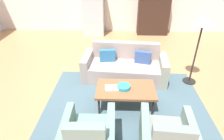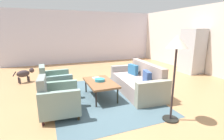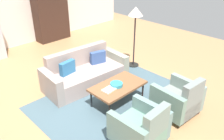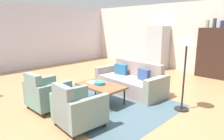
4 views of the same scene
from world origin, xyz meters
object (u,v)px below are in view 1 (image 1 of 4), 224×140
armchair_left (89,138)px  book_stack (112,88)px  floor_lamp (202,27)px  armchair_right (167,140)px  fruit_bowl (124,87)px  cabinet (153,12)px  coffee_table (126,90)px  refrigerator (94,11)px  couch (125,67)px

armchair_left → book_stack: armchair_left is taller
floor_lamp → armchair_right: bearing=-116.4°
armchair_right → floor_lamp: 2.63m
armchair_right → floor_lamp: (1.06, 2.14, 1.10)m
fruit_bowl → cabinet: bearing=74.8°
armchair_left → book_stack: 1.20m
coffee_table → fruit_bowl: 0.09m
cabinet → armchair_right: bearing=-95.9°
refrigerator → armchair_right: bearing=-72.6°
armchair_right → cabinet: (0.59, 5.72, 0.56)m
coffee_table → floor_lamp: (1.66, 0.98, 1.03)m
armchair_right → fruit_bowl: 1.34m
coffee_table → refrigerator: size_ratio=0.65×
cabinet → floor_lamp: size_ratio=1.05×
book_stack → floor_lamp: size_ratio=0.17×
armchair_right → book_stack: armchair_right is taller
armchair_left → armchair_right: bearing=-1.1°
cabinet → floor_lamp: (0.47, -3.58, 0.54)m
couch → floor_lamp: (1.65, -0.21, 1.16)m
couch → cabinet: 3.62m
coffee_table → armchair_left: size_ratio=1.36×
fruit_bowl → floor_lamp: floor_lamp is taller
cabinet → floor_lamp: 3.65m
fruit_bowl → floor_lamp: bearing=29.8°
fruit_bowl → floor_lamp: 2.18m
couch → refrigerator: bearing=-65.9°
book_stack → refrigerator: 4.57m
book_stack → refrigerator: bearing=101.1°
book_stack → cabinet: 4.82m
book_stack → coffee_table: bearing=2.9°
armchair_right → floor_lamp: floor_lamp is taller
coffee_table → fruit_bowl: fruit_bowl is taller
armchair_right → refrigerator: 5.91m
refrigerator → fruit_bowl: bearing=-75.9°
couch → book_stack: 1.25m
armchair_right → coffee_table: bearing=121.4°
book_stack → couch: bearing=76.3°
fruit_bowl → cabinet: cabinet is taller
floor_lamp → armchair_left: bearing=-136.5°
armchair_right → cabinet: bearing=88.4°
armchair_left → coffee_table: bearing=61.7°
coffee_table → cabinet: bearing=75.4°
cabinet → book_stack: bearing=-107.9°
couch → fruit_bowl: (-0.05, -1.19, 0.20)m
couch → coffee_table: bearing=94.0°
couch → cabinet: bearing=-105.0°
armchair_left → refrigerator: size_ratio=0.48×
armchair_left → cabinet: cabinet is taller
book_stack → cabinet: bearing=72.1°
armchair_right → floor_lamp: size_ratio=0.51×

